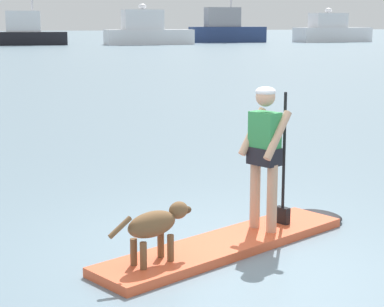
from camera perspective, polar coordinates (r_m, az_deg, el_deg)
The scene contains 8 objects.
ground_plane at distance 7.57m, azimuth 2.85°, elevation -8.05°, with size 400.00×400.00×0.00m, color slate.
paddleboard at distance 7.71m, azimuth 4.06°, elevation -7.32°, with size 3.57×1.90×0.10m.
person_paddler at distance 7.75m, azimuth 6.20°, elevation 0.43°, with size 0.68×0.59×1.66m.
dog at distance 6.78m, azimuth -3.06°, elevation -6.04°, with size 1.00×0.45×0.57m.
moored_boat_center at distance 78.00m, azimuth -13.68°, elevation 9.90°, with size 8.57×4.54×10.65m.
moored_boat_far_starboard at distance 77.51m, azimuth -3.82°, elevation 10.22°, with size 10.00×3.98×4.52m.
moored_boat_outer at distance 85.95m, azimuth 2.88°, elevation 10.41°, with size 9.66×4.42×9.61m.
moored_boat_far_port at distance 89.31m, azimuth 11.66°, elevation 10.08°, with size 9.75×3.65×4.27m.
Camera 1 is at (-3.01, -6.49, 2.47)m, focal length 63.27 mm.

